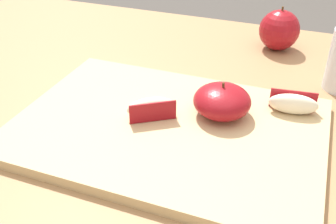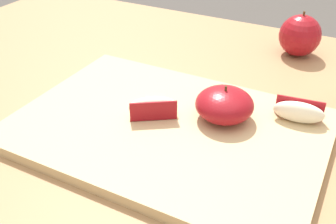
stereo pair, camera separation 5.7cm
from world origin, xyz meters
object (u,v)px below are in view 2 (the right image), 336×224
apple_wedge_front (299,112)px  apple_half_skin_up (224,104)px  cutting_board (168,128)px  whole_apple_red_delicious (300,35)px  apple_wedge_left (153,107)px

apple_wedge_front → apple_half_skin_up: bearing=-156.6°
apple_half_skin_up → cutting_board: bearing=-142.0°
apple_half_skin_up → apple_wedge_front: (0.10, 0.04, -0.01)m
cutting_board → apple_half_skin_up: 0.09m
apple_half_skin_up → whole_apple_red_delicious: whole_apple_red_delicious is taller
apple_wedge_left → whole_apple_red_delicious: 0.38m
cutting_board → apple_wedge_front: size_ratio=5.90×
apple_wedge_left → apple_half_skin_up: bearing=24.7°
whole_apple_red_delicious → apple_wedge_front: bearing=-77.9°
apple_half_skin_up → apple_wedge_left: bearing=-155.3°
cutting_board → whole_apple_red_delicious: 0.38m
apple_half_skin_up → apple_wedge_left: size_ratio=1.16×
apple_wedge_front → whole_apple_red_delicious: size_ratio=0.83×
whole_apple_red_delicious → apple_wedge_left: bearing=-110.7°
apple_half_skin_up → apple_wedge_front: size_ratio=1.14×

